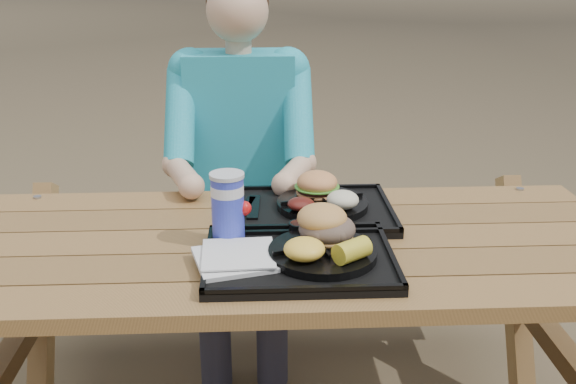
{
  "coord_description": "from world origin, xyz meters",
  "views": [
    {
      "loc": [
        -0.07,
        -1.53,
        1.45
      ],
      "look_at": [
        0.0,
        0.0,
        0.88
      ],
      "focal_mm": 40.0,
      "sensor_mm": 36.0,
      "label": 1
    }
  ],
  "objects": [
    {
      "name": "picnic_table",
      "position": [
        0.0,
        0.0,
        0.38
      ],
      "size": [
        1.8,
        1.49,
        0.75
      ],
      "primitive_type": null,
      "color": "#999999",
      "rests_on": "ground"
    },
    {
      "name": "tray_near",
      "position": [
        0.02,
        -0.15,
        0.76
      ],
      "size": [
        0.45,
        0.35,
        0.02
      ],
      "primitive_type": "cube",
      "color": "black",
      "rests_on": "picnic_table"
    },
    {
      "name": "tray_far",
      "position": [
        0.08,
        0.16,
        0.76
      ],
      "size": [
        0.45,
        0.35,
        0.02
      ],
      "primitive_type": "cube",
      "color": "black",
      "rests_on": "picnic_table"
    },
    {
      "name": "plate_near",
      "position": [
        0.08,
        -0.15,
        0.78
      ],
      "size": [
        0.26,
        0.26,
        0.02
      ],
      "primitive_type": "cylinder",
      "color": "black",
      "rests_on": "tray_near"
    },
    {
      "name": "plate_far",
      "position": [
        0.11,
        0.17,
        0.78
      ],
      "size": [
        0.26,
        0.26,
        0.02
      ],
      "primitive_type": "cylinder",
      "color": "black",
      "rests_on": "tray_far"
    },
    {
      "name": "napkin_stack",
      "position": [
        -0.13,
        -0.17,
        0.78
      ],
      "size": [
        0.21,
        0.21,
        0.02
      ],
      "primitive_type": "cube",
      "rotation": [
        0.0,
        0.0,
        0.25
      ],
      "color": "silver",
      "rests_on": "tray_near"
    },
    {
      "name": "soda_cup",
      "position": [
        -0.15,
        -0.04,
        0.85
      ],
      "size": [
        0.08,
        0.08,
        0.16
      ],
      "primitive_type": "cylinder",
      "color": "#1827B9",
      "rests_on": "tray_near"
    },
    {
      "name": "condiment_bbq",
      "position": [
        0.03,
        -0.02,
        0.79
      ],
      "size": [
        0.05,
        0.05,
        0.03
      ],
      "primitive_type": "cylinder",
      "color": "black",
      "rests_on": "tray_near"
    },
    {
      "name": "condiment_mustard",
      "position": [
        0.08,
        -0.01,
        0.78
      ],
      "size": [
        0.05,
        0.05,
        0.03
      ],
      "primitive_type": "cylinder",
      "color": "yellow",
      "rests_on": "tray_near"
    },
    {
      "name": "sandwich",
      "position": [
        0.09,
        -0.09,
        0.86
      ],
      "size": [
        0.13,
        0.13,
        0.13
      ],
      "primitive_type": null,
      "color": "#C78B46",
      "rests_on": "plate_near"
    },
    {
      "name": "mac_cheese",
      "position": [
        0.03,
        -0.2,
        0.81
      ],
      "size": [
        0.1,
        0.1,
        0.05
      ],
      "primitive_type": "ellipsoid",
      "color": "yellow",
      "rests_on": "plate_near"
    },
    {
      "name": "corn_cob",
      "position": [
        0.14,
        -0.21,
        0.81
      ],
      "size": [
        0.12,
        0.12,
        0.05
      ],
      "primitive_type": null,
      "rotation": [
        0.0,
        0.0,
        0.62
      ],
      "color": "gold",
      "rests_on": "plate_near"
    },
    {
      "name": "cutlery_far",
      "position": [
        -0.09,
        0.17,
        0.77
      ],
      "size": [
        0.04,
        0.18,
        0.01
      ],
      "primitive_type": "cube",
      "rotation": [
        0.0,
        0.0,
        -0.04
      ],
      "color": "black",
      "rests_on": "tray_far"
    },
    {
      "name": "burger",
      "position": [
        0.09,
        0.21,
        0.84
      ],
      "size": [
        0.12,
        0.12,
        0.11
      ],
      "primitive_type": null,
      "color": "#D6874B",
      "rests_on": "plate_far"
    },
    {
      "name": "baked_beans",
      "position": [
        0.04,
        0.1,
        0.81
      ],
      "size": [
        0.08,
        0.08,
        0.03
      ],
      "primitive_type": "ellipsoid",
      "color": "#521510",
      "rests_on": "plate_far"
    },
    {
      "name": "potato_salad",
      "position": [
        0.16,
        0.11,
        0.81
      ],
      "size": [
        0.09,
        0.09,
        0.05
      ],
      "primitive_type": "ellipsoid",
      "color": "beige",
      "rests_on": "plate_far"
    },
    {
      "name": "diner",
      "position": [
        -0.14,
        0.71,
        0.64
      ],
      "size": [
        0.48,
        0.84,
        1.28
      ],
      "primitive_type": null,
      "color": "teal",
      "rests_on": "ground"
    }
  ]
}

